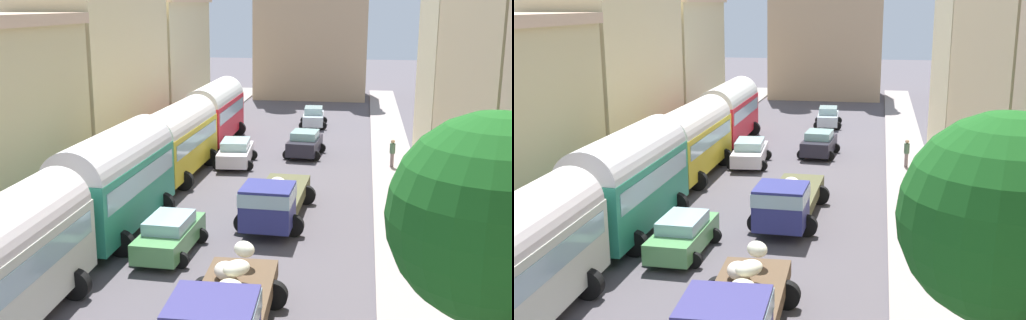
{
  "view_description": "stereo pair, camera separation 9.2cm",
  "coord_description": "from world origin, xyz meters",
  "views": [
    {
      "loc": [
        5.34,
        -8.44,
        9.27
      ],
      "look_at": [
        0.0,
        23.11,
        1.44
      ],
      "focal_mm": 44.76,
      "sensor_mm": 36.0,
      "label": 1
    },
    {
      "loc": [
        5.43,
        -8.43,
        9.27
      ],
      "look_at": [
        0.0,
        23.11,
        1.44
      ],
      "focal_mm": 44.76,
      "sensor_mm": 36.0,
      "label": 2
    }
  ],
  "objects": [
    {
      "name": "car_2",
      "position": [
        -1.71,
        13.54,
        0.76
      ],
      "size": [
        2.35,
        4.16,
        1.49
      ],
      "color": "#549453",
      "rests_on": "ground"
    },
    {
      "name": "cargo_truck_1",
      "position": [
        1.72,
        17.5,
        1.13
      ],
      "size": [
        3.07,
        7.44,
        2.16
      ],
      "color": "navy",
      "rests_on": "ground"
    },
    {
      "name": "car_0",
      "position": [
        1.85,
        30.49,
        0.8
      ],
      "size": [
        2.52,
        3.79,
        1.59
      ],
      "color": "#25222C",
      "rests_on": "ground"
    },
    {
      "name": "building_right_2",
      "position": [
        11.22,
        26.72,
        7.05
      ],
      "size": [
        5.99,
        10.4,
        14.03
      ],
      "color": "beige",
      "rests_on": "ground"
    },
    {
      "name": "building_left_3",
      "position": [
        -11.27,
        42.3,
        4.97
      ],
      "size": [
        6.09,
        12.02,
        9.9
      ],
      "color": "beige",
      "rests_on": "ground"
    },
    {
      "name": "cargo_truck_0",
      "position": [
        1.83,
        6.9,
        1.19
      ],
      "size": [
        3.2,
        6.8,
        2.21
      ],
      "color": "navy",
      "rests_on": "ground"
    },
    {
      "name": "parked_bus_2",
      "position": [
        -4.6,
        24.5,
        2.21
      ],
      "size": [
        3.33,
        8.5,
        4.0
      ],
      "color": "gold",
      "rests_on": "ground"
    },
    {
      "name": "car_3",
      "position": [
        -1.97,
        27.54,
        0.77
      ],
      "size": [
        2.56,
        4.47,
        1.51
      ],
      "color": "white",
      "rests_on": "ground"
    },
    {
      "name": "ground_plane",
      "position": [
        0.0,
        27.0,
        0.0
      ],
      "size": [
        154.0,
        154.0,
        0.0
      ],
      "primitive_type": "plane",
      "color": "#504B50"
    },
    {
      "name": "pedestrian_1",
      "position": [
        7.12,
        27.97,
        1.03
      ],
      "size": [
        0.44,
        0.44,
        1.77
      ],
      "color": "slate",
      "rests_on": "ground"
    },
    {
      "name": "parked_bus_1",
      "position": [
        -4.6,
        15.5,
        2.39
      ],
      "size": [
        3.42,
        8.14,
        4.32
      ],
      "color": "#2A8B6D",
      "rests_on": "ground"
    },
    {
      "name": "car_1",
      "position": [
        1.6,
        40.41,
        0.78
      ],
      "size": [
        2.23,
        3.77,
        1.55
      ],
      "color": "silver",
      "rests_on": "ground"
    },
    {
      "name": "building_left_2",
      "position": [
        -10.91,
        29.18,
        5.31
      ],
      "size": [
        4.83,
        13.09,
        10.63
      ],
      "color": "beige",
      "rests_on": "ground"
    },
    {
      "name": "distant_church",
      "position": [
        -0.0,
        56.81,
        6.62
      ],
      "size": [
        11.04,
        7.02,
        19.37
      ],
      "color": "tan",
      "rests_on": "ground"
    },
    {
      "name": "sidewalk_left",
      "position": [
        -7.25,
        27.0,
        0.07
      ],
      "size": [
        2.5,
        70.0,
        0.14
      ],
      "primitive_type": "cube",
      "color": "gray",
      "rests_on": "ground"
    },
    {
      "name": "parked_bus_3",
      "position": [
        -4.6,
        33.5,
        2.29
      ],
      "size": [
        3.29,
        8.34,
        4.14
      ],
      "color": "red",
      "rests_on": "ground"
    },
    {
      "name": "sidewalk_right",
      "position": [
        7.25,
        27.0,
        0.07
      ],
      "size": [
        2.5,
        70.0,
        0.14
      ],
      "primitive_type": "cube",
      "color": "gray",
      "rests_on": "ground"
    },
    {
      "name": "roadside_tree_0",
      "position": [
        7.9,
        3.68,
        5.28
      ],
      "size": [
        4.14,
        4.14,
        7.38
      ],
      "color": "brown",
      "rests_on": "ground"
    }
  ]
}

